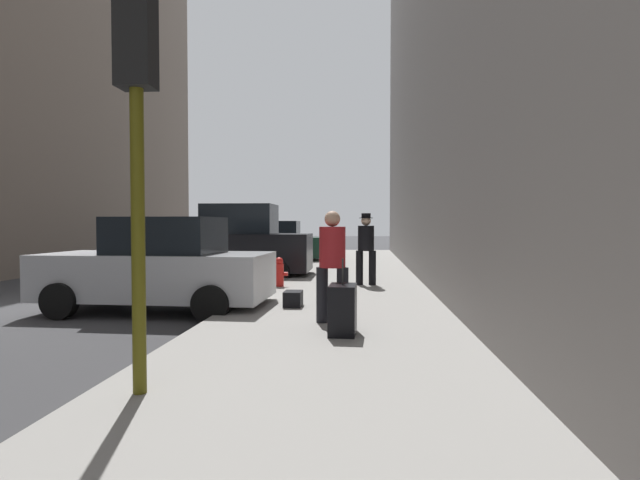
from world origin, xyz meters
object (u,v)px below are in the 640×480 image
Objects in this scene: parked_black_suv at (235,245)px; parked_silver_sedan at (159,267)px; pedestrian_in_red_jacket at (332,261)px; pedestrian_with_fedora at (366,245)px; rolling_suitcase at (343,309)px; duffel_bag at (293,299)px; traffic_light at (137,99)px; fire_hydrant at (279,272)px; parked_dark_green_sedan at (273,243)px.

parked_silver_sedan is at bearing -90.00° from parked_black_suv.
pedestrian_in_red_jacket is 4.84m from pedestrian_with_fedora.
duffel_bag is (-1.00, 2.23, -0.20)m from rolling_suitcase.
parked_silver_sedan is 5.12m from pedestrian_with_fedora.
pedestrian_with_fedora is at bearing 40.21° from parked_silver_sedan.
pedestrian_in_red_jacket is 0.96× the size of pedestrian_with_fedora.
duffel_bag is at bearing 81.60° from traffic_light.
pedestrian_in_red_jacket reaches higher than duffel_bag.
fire_hydrant is at bearing 108.89° from rolling_suitcase.
parked_black_suv reaches higher than parked_silver_sedan.
parked_black_suv reaches higher than rolling_suitcase.
parked_silver_sedan reaches higher than rolling_suitcase.
pedestrian_with_fedora is at bearing 86.50° from rolling_suitcase.
pedestrian_with_fedora is at bearing 12.50° from fire_hydrant.
rolling_suitcase is (1.76, -5.13, -0.01)m from fire_hydrant.
fire_hydrant is 3.00m from duffel_bag.
rolling_suitcase is at bearing -75.78° from parked_dark_green_sedan.
fire_hydrant is at bearing 90.37° from traffic_light.
rolling_suitcase is 2.36× the size of duffel_bag.
traffic_light is 8.18× the size of duffel_bag.
pedestrian_with_fedora is 1.71× the size of rolling_suitcase.
parked_silver_sedan is 1.18× the size of traffic_light.
pedestrian_in_red_jacket is at bearing -70.21° from fire_hydrant.
traffic_light is at bearing -83.62° from parked_dark_green_sedan.
pedestrian_with_fedora is (3.90, 3.30, 0.29)m from parked_silver_sedan.
parked_black_suv is at bearing -90.00° from parked_dark_green_sedan.
parked_silver_sedan is 6.04× the size of fire_hydrant.
parked_dark_green_sedan is 12.10m from duffel_bag.
fire_hydrant is 0.41× the size of pedestrian_in_red_jacket.
pedestrian_in_red_jacket is (3.37, -7.11, 0.07)m from parked_black_suv.
traffic_light is (1.85, -16.57, 1.91)m from parked_dark_green_sedan.
fire_hydrant is 1.60× the size of duffel_bag.
rolling_suitcase is at bearing -93.50° from pedestrian_with_fedora.
parked_silver_sedan and parked_dark_green_sedan have the same top height.
traffic_light reaches higher than parked_silver_sedan.
traffic_light is 8.53m from pedestrian_with_fedora.
pedestrian_with_fedora reaches higher than pedestrian_in_red_jacket.
parked_black_suv is 6.25m from duffel_bag.
traffic_light is at bearing -79.91° from parked_black_suv.
traffic_light reaches higher than parked_dark_green_sedan.
fire_hydrant is 0.68× the size of rolling_suitcase.
traffic_light is at bearing -114.58° from pedestrian_in_red_jacket.
parked_dark_green_sedan is at bearing 101.44° from fire_hydrant.
duffel_bag is at bearing -75.43° from fire_hydrant.
fire_hydrant reaches higher than duffel_bag.
parked_dark_green_sedan reaches higher than rolling_suitcase.
fire_hydrant is at bearing 57.51° from parked_silver_sedan.
traffic_light is at bearing -104.15° from pedestrian_with_fedora.
parked_black_suv is 7.87m from pedestrian_in_red_jacket.
parked_silver_sedan is 5.51m from traffic_light.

